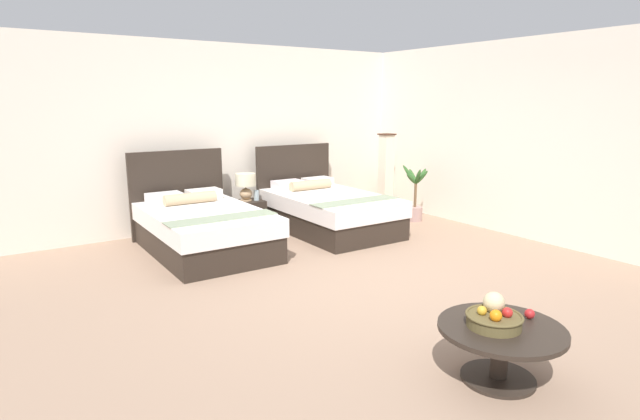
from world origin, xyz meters
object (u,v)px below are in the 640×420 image
Objects in this scene: bed_near_window at (203,227)px; vase at (256,195)px; loose_apple at (530,314)px; bed_near_corner at (327,210)px; floor_lamp_corner at (386,173)px; nightstand at (247,215)px; potted_palm at (415,202)px; table_lamp at (246,184)px; fruit_bowl at (494,316)px; coffee_table at (501,341)px.

vase is at bearing 29.94° from bed_near_window.
bed_near_window is at bearing 100.65° from loose_apple.
floor_lamp_corner is (1.65, 0.54, 0.38)m from bed_near_corner.
potted_palm is at bearing -20.69° from nightstand.
floor_lamp_corner is at bearing -3.64° from table_lamp.
loose_apple is at bearing -105.63° from bed_near_corner.
bed_near_corner is at bearing -36.60° from vase.
nightstand is (-1.02, 0.69, -0.09)m from bed_near_corner.
fruit_bowl reaches higher than nightstand.
table_lamp is 0.44× the size of potted_palm.
fruit_bowl reaches higher than loose_apple.
coffee_table is 0.32m from loose_apple.
bed_near_window is 13.76× the size of vase.
nightstand is 1.17× the size of table_lamp.
table_lamp reaches higher than coffee_table.
vase reaches higher than coffee_table.
bed_near_corner is at bearing 70.17° from fruit_bowl.
loose_apple is at bearing -124.73° from potted_palm.
vase is at bearing 143.40° from bed_near_corner.
fruit_bowl is (-1.53, -4.23, 0.16)m from bed_near_corner.
nightstand is 1.24× the size of fruit_bowl.
vase is 0.16× the size of potted_palm.
bed_near_window is 4.26m from fruit_bowl.
table_lamp is at bearing 35.84° from bed_near_window.
nightstand is at bearing 159.31° from potted_palm.
loose_apple is at bearing -11.51° from fruit_bowl.
bed_near_corner is 1.31m from table_lamp.
coffee_table is (0.53, -4.27, -0.02)m from bed_near_window.
potted_palm reaches higher than fruit_bowl.
bed_near_corner is 1.24m from nightstand.
vase is at bearing 82.45° from fruit_bowl.
bed_near_window is at bearing 96.54° from fruit_bowl.
fruit_bowl is at bearing 136.20° from coffee_table.
coffee_table is (-1.48, -4.27, -0.02)m from bed_near_corner.
coffee_table is 0.19m from fruit_bowl.
fruit_bowl is (0.49, -4.23, 0.16)m from bed_near_window.
potted_palm is (2.78, 4.01, -0.12)m from loose_apple.
coffee_table is 0.63× the size of floor_lamp_corner.
bed_near_corner reaches higher than vase.
nightstand is 4.99m from coffee_table.
bed_near_window is 1.52× the size of floor_lamp_corner.
bed_near_window reaches higher than bed_near_corner.
fruit_bowl reaches higher than vase.
nightstand is at bearing 35.07° from bed_near_window.
potted_palm is (2.45, -0.94, -0.22)m from vase.
vase reaches higher than nightstand.
nightstand is 6.64× the size of loose_apple.
table_lamp is at bearing 84.73° from coffee_table.
bed_near_corner is 2.33× the size of potted_palm.
potted_palm is (3.10, 3.94, -0.16)m from fruit_bowl.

